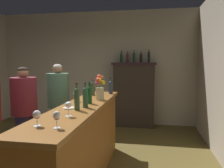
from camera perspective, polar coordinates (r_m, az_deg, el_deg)
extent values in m
cube|color=#B3AA91|center=(6.07, -4.22, 4.13)|extent=(5.33, 0.12, 2.94)
cube|color=brown|center=(3.10, -7.65, -15.62)|extent=(0.46, 2.60, 1.02)
cube|color=brown|center=(2.94, -7.78, -5.86)|extent=(0.53, 2.71, 0.05)
cube|color=#2D241D|center=(5.67, 5.61, -2.71)|extent=(1.01, 0.33, 1.61)
cube|color=#2E1C22|center=(5.61, 5.68, 5.16)|extent=(1.09, 0.39, 0.06)
cylinder|color=#133F1B|center=(3.04, -5.76, -3.10)|extent=(0.07, 0.07, 0.20)
sphere|color=#133F1B|center=(3.02, -5.78, -1.24)|extent=(0.07, 0.07, 0.07)
cylinder|color=#133F1B|center=(3.02, -5.78, -0.50)|extent=(0.02, 0.02, 0.08)
cylinder|color=black|center=(3.01, -5.79, 0.39)|extent=(0.03, 0.03, 0.02)
cylinder|color=#2E492C|center=(2.64, -8.91, -4.16)|extent=(0.06, 0.06, 0.23)
sphere|color=#2E492C|center=(2.62, -8.95, -1.72)|extent=(0.06, 0.06, 0.06)
cylinder|color=#2E492C|center=(2.62, -8.96, -0.90)|extent=(0.02, 0.02, 0.08)
cylinder|color=black|center=(2.61, -8.98, 0.10)|extent=(0.03, 0.03, 0.02)
cylinder|color=#264F32|center=(2.78, -6.79, -3.74)|extent=(0.07, 0.07, 0.22)
sphere|color=#264F32|center=(2.76, -6.81, -1.50)|extent=(0.07, 0.07, 0.07)
cylinder|color=#264F32|center=(2.76, -6.82, -0.73)|extent=(0.02, 0.02, 0.07)
cylinder|color=black|center=(2.75, -6.83, 0.21)|extent=(0.02, 0.02, 0.02)
cylinder|color=#2E452B|center=(3.80, -4.99, -1.38)|extent=(0.08, 0.08, 0.19)
sphere|color=#2E452B|center=(3.79, -5.00, 0.06)|extent=(0.08, 0.08, 0.08)
cylinder|color=#2E452B|center=(3.79, -5.01, 0.62)|extent=(0.03, 0.03, 0.07)
cylinder|color=red|center=(3.78, -5.01, 1.30)|extent=(0.03, 0.03, 0.02)
cylinder|color=#222E3C|center=(3.93, -0.33, -1.14)|extent=(0.07, 0.07, 0.19)
sphere|color=#222E3C|center=(3.92, -0.33, 0.23)|extent=(0.07, 0.07, 0.07)
cylinder|color=#222E3C|center=(3.91, -0.33, 0.88)|extent=(0.02, 0.02, 0.09)
cylinder|color=black|center=(3.91, -0.33, 1.65)|extent=(0.03, 0.03, 0.02)
cylinder|color=white|center=(3.22, -9.04, -4.39)|extent=(0.06, 0.06, 0.00)
cylinder|color=white|center=(3.22, -9.05, -3.68)|extent=(0.01, 0.01, 0.08)
ellipsoid|color=white|center=(3.21, -9.07, -2.51)|extent=(0.08, 0.08, 0.06)
ellipsoid|color=maroon|center=(3.21, -9.06, -2.79)|extent=(0.06, 0.06, 0.02)
cylinder|color=white|center=(1.99, -13.84, -10.81)|extent=(0.06, 0.06, 0.00)
cylinder|color=white|center=(1.98, -13.87, -9.83)|extent=(0.01, 0.01, 0.07)
ellipsoid|color=white|center=(1.96, -13.92, -7.79)|extent=(0.06, 0.06, 0.08)
ellipsoid|color=maroon|center=(1.97, -13.90, -8.41)|extent=(0.05, 0.05, 0.03)
cylinder|color=white|center=(2.38, -11.00, -8.03)|extent=(0.07, 0.07, 0.00)
cylinder|color=white|center=(2.37, -11.02, -6.98)|extent=(0.01, 0.01, 0.09)
ellipsoid|color=white|center=(2.35, -11.06, -5.19)|extent=(0.07, 0.07, 0.07)
cylinder|color=white|center=(2.10, -18.49, -10.08)|extent=(0.07, 0.07, 0.00)
cylinder|color=white|center=(2.09, -18.52, -9.22)|extent=(0.01, 0.01, 0.06)
ellipsoid|color=white|center=(2.07, -18.58, -7.39)|extent=(0.07, 0.07, 0.08)
ellipsoid|color=maroon|center=(2.08, -18.56, -7.96)|extent=(0.06, 0.06, 0.03)
cylinder|color=tan|center=(3.32, -3.11, -2.49)|extent=(0.12, 0.12, 0.18)
cylinder|color=#38602D|center=(3.30, -2.25, -0.89)|extent=(0.01, 0.01, 0.15)
sphere|color=yellow|center=(3.29, -2.25, 0.41)|extent=(0.06, 0.06, 0.06)
cylinder|color=#38602D|center=(3.33, -2.55, -0.19)|extent=(0.01, 0.01, 0.23)
sphere|color=orange|center=(3.32, -2.56, 1.74)|extent=(0.04, 0.04, 0.04)
cylinder|color=#38602D|center=(3.34, -3.26, -0.16)|extent=(0.01, 0.01, 0.23)
sphere|color=red|center=(3.33, -3.27, 1.79)|extent=(0.07, 0.07, 0.07)
cylinder|color=#38602D|center=(3.30, -3.87, -0.99)|extent=(0.01, 0.01, 0.14)
sphere|color=#B74476|center=(3.30, -3.88, 0.22)|extent=(0.06, 0.06, 0.06)
cylinder|color=#38602D|center=(3.27, -3.53, -0.63)|extent=(0.01, 0.01, 0.19)
sphere|color=#D04322|center=(3.26, -3.55, 1.01)|extent=(0.07, 0.07, 0.07)
cylinder|color=#38602D|center=(3.26, -3.12, -0.61)|extent=(0.01, 0.01, 0.19)
sphere|color=#F3AC21|center=(3.25, -3.13, 1.07)|extent=(0.05, 0.05, 0.05)
cylinder|color=white|center=(2.77, -10.93, -5.99)|extent=(0.14, 0.14, 0.01)
cylinder|color=#173318|center=(5.64, 2.39, 6.48)|extent=(0.06, 0.06, 0.19)
sphere|color=#173318|center=(5.64, 2.39, 7.47)|extent=(0.06, 0.06, 0.06)
cylinder|color=#173318|center=(5.65, 2.40, 7.88)|extent=(0.03, 0.03, 0.08)
cylinder|color=black|center=(5.65, 2.40, 8.37)|extent=(0.03, 0.03, 0.02)
cylinder|color=#46261C|center=(5.62, 4.00, 6.45)|extent=(0.07, 0.07, 0.19)
sphere|color=#46261C|center=(5.63, 4.01, 7.41)|extent=(0.07, 0.07, 0.07)
cylinder|color=#46261C|center=(5.63, 4.01, 7.84)|extent=(0.03, 0.03, 0.08)
cylinder|color=gold|center=(5.63, 4.02, 8.35)|extent=(0.03, 0.03, 0.02)
cylinder|color=#1C3424|center=(5.61, 5.63, 6.54)|extent=(0.07, 0.07, 0.21)
sphere|color=#1C3424|center=(5.61, 5.64, 7.61)|extent=(0.07, 0.07, 0.07)
cylinder|color=#1C3424|center=(5.61, 5.64, 8.09)|extent=(0.02, 0.02, 0.10)
cylinder|color=gold|center=(5.62, 5.65, 8.66)|extent=(0.02, 0.02, 0.02)
cylinder|color=black|center=(5.60, 7.39, 6.41)|extent=(0.07, 0.07, 0.19)
sphere|color=black|center=(5.60, 7.40, 7.38)|extent=(0.07, 0.07, 0.07)
cylinder|color=black|center=(5.60, 7.40, 7.78)|extent=(0.02, 0.02, 0.08)
cylinder|color=#B0222C|center=(5.60, 7.41, 8.27)|extent=(0.03, 0.03, 0.02)
cylinder|color=black|center=(5.59, 9.37, 6.63)|extent=(0.06, 0.06, 0.24)
sphere|color=black|center=(5.59, 9.39, 7.83)|extent=(0.06, 0.06, 0.06)
cylinder|color=black|center=(5.60, 9.39, 8.23)|extent=(0.02, 0.02, 0.08)
cylinder|color=gold|center=(5.60, 9.40, 8.72)|extent=(0.03, 0.03, 0.02)
cylinder|color=#B9AB8C|center=(4.31, -13.33, -10.93)|extent=(0.28, 0.28, 0.82)
cylinder|color=#446B54|center=(4.17, -13.55, -1.50)|extent=(0.39, 0.39, 0.60)
sphere|color=#965F43|center=(4.14, -13.68, 3.73)|extent=(0.17, 0.17, 0.17)
ellipsoid|color=#B2ADA0|center=(4.14, -13.69, 4.27)|extent=(0.16, 0.16, 0.10)
cylinder|color=navy|center=(3.93, -21.15, -12.93)|extent=(0.29, 0.29, 0.80)
cylinder|color=maroon|center=(3.77, -21.52, -2.87)|extent=(0.40, 0.40, 0.59)
sphere|color=#936E4D|center=(3.74, -21.73, 2.75)|extent=(0.17, 0.17, 0.17)
ellipsoid|color=black|center=(3.74, -21.75, 3.34)|extent=(0.16, 0.16, 0.09)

